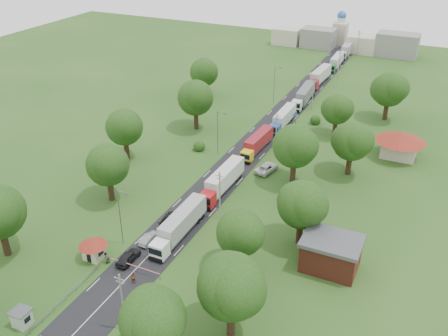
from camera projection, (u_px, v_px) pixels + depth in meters
The scene contains 47 objects.
ground at pixel (209, 192), 93.83m from camera, with size 260.00×260.00×0.00m, color #254D19.
road at pixel (250, 149), 109.78m from camera, with size 8.00×200.00×0.04m, color black.
boom_barrier at pixel (126, 264), 73.99m from camera, with size 9.22×0.35×1.18m.
guard_booth at pixel (93, 246), 75.56m from camera, with size 4.40×4.40×3.45m.
kiosk at pixel (22, 318), 63.97m from camera, with size 2.30×2.30×2.41m.
guard_rail at pixel (62, 304), 67.80m from camera, with size 0.10×17.00×1.70m, color slate, non-canonical shape.
info_sign at pixel (295, 117), 118.37m from camera, with size 0.12×3.10×4.10m.
pole_0 at pixel (122, 302), 61.66m from camera, with size 1.60×0.24×9.00m.
pole_1 at pixel (220, 195), 83.98m from camera, with size 1.60×0.24×9.00m.
pole_2 at pixel (276, 133), 106.30m from camera, with size 1.60×0.24×9.00m.
pole_3 at pixel (313, 92), 128.62m from camera, with size 1.60×0.24×9.00m.
pole_4 at pixel (339, 64), 150.94m from camera, with size 1.60×0.24×9.00m.
pole_5 at pixel (358, 42), 173.26m from camera, with size 1.60×0.24×9.00m.
lamp_0 at pixel (121, 214), 77.25m from camera, with size 2.03×0.22×10.00m.
lamp_1 at pixel (218, 131), 105.15m from camera, with size 2.03×0.22×10.00m.
lamp_2 at pixel (275, 82), 133.05m from camera, with size 2.03×0.22×10.00m.
tree_0 at pixel (153, 318), 55.77m from camera, with size 8.80×8.80×11.07m.
tree_1 at pixel (232, 285), 59.62m from camera, with size 9.60×9.60×12.05m.
tree_2 at pixel (241, 232), 71.25m from camera, with size 8.00×8.00×10.10m.
tree_3 at pixel (302, 204), 76.70m from camera, with size 8.80×8.80×11.07m.
tree_4 at pixel (295, 146), 93.37m from camera, with size 9.60×9.60×12.05m.
tree_5 at pixel (352, 141), 96.68m from camera, with size 8.80×8.80×11.07m.
tree_6 at pixel (337, 109), 113.13m from camera, with size 8.00×8.00×10.10m.
tree_7 at pixel (389, 89), 121.16m from camera, with size 9.60×9.60×12.05m.
tree_10 at pixel (108, 164), 88.15m from camera, with size 8.80×8.80×11.07m.
tree_11 at pixel (125, 127), 102.72m from camera, with size 8.80×8.80×11.07m.
tree_12 at pixel (196, 97), 116.14m from camera, with size 9.60×9.60×12.05m.
tree_13 at pixel (204, 72), 135.35m from camera, with size 8.80×8.80×11.07m.
house_brick at pixel (331, 253), 73.32m from camera, with size 8.60×6.60×5.20m.
house_cream at pixel (400, 142), 104.84m from camera, with size 10.08×10.08×5.80m.
distant_town at pixel (347, 41), 179.61m from camera, with size 52.00×8.00×8.00m.
church at pixel (340, 30), 186.83m from camera, with size 5.00×5.00×12.30m.
truck_0 at pixel (180, 225), 80.61m from camera, with size 2.57×14.82×4.11m.
truck_1 at pixel (223, 180), 93.24m from camera, with size 2.73×14.91×4.13m.
truck_2 at pixel (257, 143), 108.12m from camera, with size 2.77×13.50×3.73m.
truck_3 at pixel (283, 118), 120.12m from camera, with size 2.43×13.76×3.82m.
truck_4 at pixel (304, 95), 133.66m from camera, with size 3.30×15.11×4.17m.
truck_5 at pixel (320, 76), 147.94m from camera, with size 3.25×15.31×4.23m.
truck_6 at pixel (336, 62), 162.16m from camera, with size 2.69×13.75×3.81m.
truck_7 at pixel (347, 49), 175.06m from camera, with size 3.07×14.75×4.08m.
car_lane_front at pixel (128, 257), 75.46m from camera, with size 1.92×4.78×1.63m, color black.
car_lane_mid at pixel (150, 238), 79.78m from camera, with size 1.51×4.32×1.42m, color gray.
car_lane_rear at pixel (170, 219), 84.49m from camera, with size 2.19×5.38×1.56m, color black.
car_verge_near at pixel (267, 168), 100.46m from camera, with size 2.74×5.95×1.65m, color white.
car_verge_far at pixel (296, 134), 115.29m from camera, with size 1.64×4.06×1.38m, color #505356.
pedestrian_near at pixel (133, 278), 71.13m from camera, with size 0.63×0.41×1.73m, color gray.
pedestrian_booth at pixel (106, 258), 75.00m from camera, with size 0.92×0.72×1.89m, color gray.
Camera 1 is at (36.54, -71.70, 48.54)m, focal length 40.00 mm.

